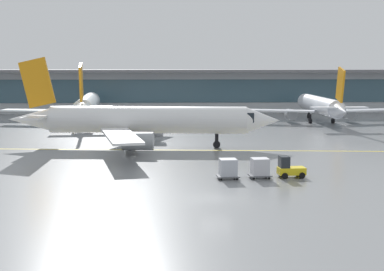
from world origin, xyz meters
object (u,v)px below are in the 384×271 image
(gate_airplane_1, at_px, (87,105))
(cargo_dolly_lead, at_px, (260,167))
(gate_airplane_2, at_px, (320,106))
(baggage_tug, at_px, (289,168))
(cargo_dolly_trailing, at_px, (228,168))
(taxiing_regional_jet, at_px, (145,121))

(gate_airplane_1, distance_m, cargo_dolly_lead, 58.22)
(gate_airplane_2, distance_m, cargo_dolly_lead, 56.01)
(gate_airplane_2, bearing_deg, baggage_tug, 162.19)
(gate_airplane_2, relative_size, baggage_tug, 11.67)
(gate_airplane_2, xyz_separation_m, cargo_dolly_trailing, (-22.87, -52.60, -2.08))
(gate_airplane_2, height_order, cargo_dolly_lead, gate_airplane_2)
(cargo_dolly_trailing, bearing_deg, taxiing_regional_jet, 108.07)
(gate_airplane_1, height_order, gate_airplane_2, gate_airplane_1)
(baggage_tug, xyz_separation_m, cargo_dolly_trailing, (-6.01, -0.44, 0.16))
(gate_airplane_1, xyz_separation_m, cargo_dolly_trailing, (20.37, -53.45, -2.28))
(baggage_tug, height_order, cargo_dolly_trailing, baggage_tug)
(gate_airplane_1, relative_size, taxiing_regional_jet, 0.94)
(gate_airplane_1, distance_m, taxiing_regional_jet, 34.26)
(cargo_dolly_trailing, bearing_deg, cargo_dolly_lead, 0.00)
(taxiing_regional_jet, bearing_deg, gate_airplane_2, 49.88)
(cargo_dolly_trailing, bearing_deg, gate_airplane_1, 106.69)
(gate_airplane_1, height_order, cargo_dolly_trailing, gate_airplane_1)
(taxiing_regional_jet, bearing_deg, cargo_dolly_lead, -55.60)
(cargo_dolly_lead, bearing_deg, taxiing_regional_jet, 115.16)
(gate_airplane_1, bearing_deg, baggage_tug, -157.07)
(gate_airplane_1, xyz_separation_m, cargo_dolly_lead, (23.49, -53.22, -2.28))
(taxiing_regional_jet, distance_m, baggage_tug, 25.62)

